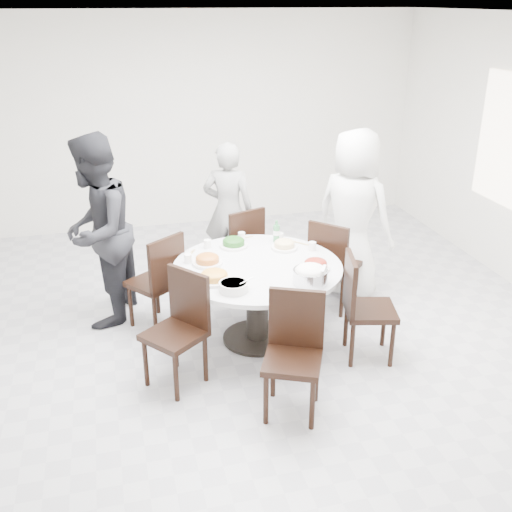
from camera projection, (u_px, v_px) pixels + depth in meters
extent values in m
cube|color=#BAB9BF|center=(253.00, 323.00, 5.83)|extent=(6.00, 6.00, 0.01)
cube|color=white|center=(252.00, 14.00, 4.72)|extent=(6.00, 6.00, 0.01)
cube|color=white|center=(198.00, 122.00, 7.95)|extent=(6.00, 0.01, 2.80)
cube|color=white|center=(419.00, 376.00, 2.61)|extent=(6.00, 0.01, 2.80)
cylinder|color=silver|center=(257.00, 303.00, 5.42)|extent=(1.50, 1.50, 0.75)
cube|color=black|center=(335.00, 263.00, 5.98)|extent=(0.59, 0.59, 0.95)
cube|color=black|center=(237.00, 248.00, 6.34)|extent=(0.54, 0.54, 0.95)
cube|color=black|center=(154.00, 280.00, 5.63)|extent=(0.59, 0.59, 0.95)
cube|color=black|center=(174.00, 333.00, 4.75)|extent=(0.59, 0.59, 0.95)
cube|color=black|center=(293.00, 359.00, 4.40)|extent=(0.56, 0.56, 0.95)
cube|color=black|center=(371.00, 308.00, 5.12)|extent=(0.51, 0.51, 0.95)
imported|color=white|center=(353.00, 214.00, 6.12)|extent=(0.97, 1.02, 1.76)
imported|color=black|center=(228.00, 211.00, 6.58)|extent=(0.66, 0.55, 1.53)
imported|color=black|center=(97.00, 232.00, 5.57)|extent=(0.95, 1.07, 1.83)
cylinder|color=white|center=(234.00, 243.00, 5.65)|extent=(0.27, 0.27, 0.07)
cylinder|color=white|center=(284.00, 246.00, 5.60)|extent=(0.24, 0.24, 0.07)
cylinder|color=white|center=(207.00, 260.00, 5.28)|extent=(0.27, 0.27, 0.07)
cylinder|color=white|center=(316.00, 266.00, 5.18)|extent=(0.25, 0.25, 0.06)
cylinder|color=white|center=(214.00, 277.00, 4.96)|extent=(0.29, 0.29, 0.08)
cylinder|color=silver|center=(310.00, 277.00, 4.91)|extent=(0.29, 0.29, 0.12)
cylinder|color=white|center=(233.00, 287.00, 4.80)|extent=(0.24, 0.24, 0.07)
cylinder|color=#337F46|center=(276.00, 231.00, 5.74)|extent=(0.06, 0.06, 0.21)
cylinder|color=white|center=(242.00, 236.00, 5.82)|extent=(0.07, 0.07, 0.08)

